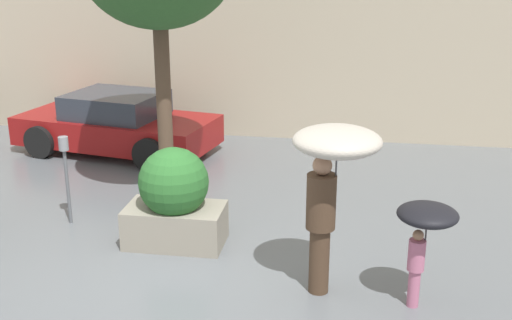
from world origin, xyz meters
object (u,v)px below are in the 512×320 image
(parked_car_near, at_px, (117,124))
(person_child, at_px, (425,225))
(planter_box, at_px, (174,199))
(person_adult, at_px, (332,165))
(parking_meter, at_px, (65,162))

(parked_car_near, bearing_deg, person_child, -121.72)
(planter_box, xyz_separation_m, person_adult, (2.13, -0.99, 0.93))
(parked_car_near, bearing_deg, person_adult, -126.93)
(parked_car_near, bearing_deg, planter_box, -138.57)
(person_adult, bearing_deg, parking_meter, 160.89)
(person_adult, xyz_separation_m, person_child, (1.04, -0.14, -0.58))
(person_child, bearing_deg, parked_car_near, 122.40)
(parked_car_near, relative_size, parking_meter, 3.11)
(person_child, xyz_separation_m, parking_meter, (-4.91, 1.57, -0.05))
(planter_box, bearing_deg, person_child, -19.71)
(parked_car_near, bearing_deg, parking_meter, -159.71)
(person_adult, distance_m, parking_meter, 4.17)
(planter_box, height_order, person_child, planter_box)
(parked_car_near, distance_m, parking_meter, 3.57)
(planter_box, height_order, parked_car_near, planter_box)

